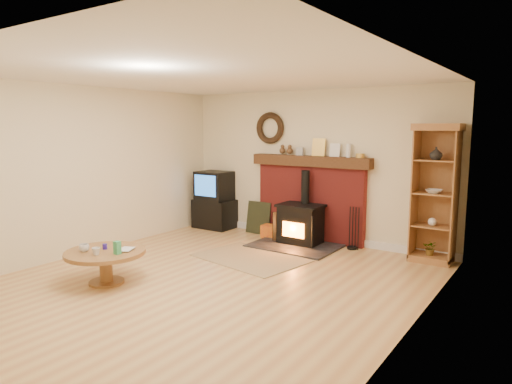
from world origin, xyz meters
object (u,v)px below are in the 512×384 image
Objects in this scene: tv_unit at (214,201)px; curio_cabinet at (435,194)px; coffee_table at (105,257)px; wood_stove at (300,225)px.

curio_cabinet is at bearing 1.23° from tv_unit.
tv_unit reaches higher than coffee_table.
tv_unit is 4.12m from curio_cabinet.
curio_cabinet is (2.08, 0.29, 0.68)m from wood_stove.
wood_stove is 2.03m from tv_unit.
wood_stove is at bearing -172.17° from curio_cabinet.
curio_cabinet reaches higher than wood_stove.
wood_stove is at bearing 70.29° from coffee_table.
wood_stove is at bearing -5.62° from tv_unit.
tv_unit is (-2.01, 0.20, 0.20)m from wood_stove.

